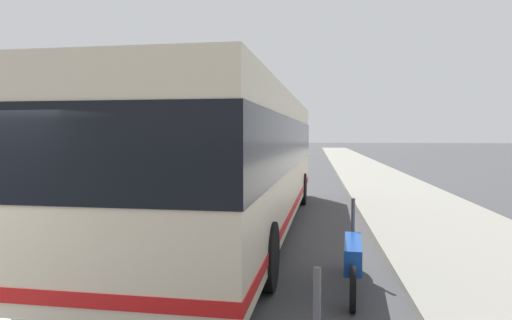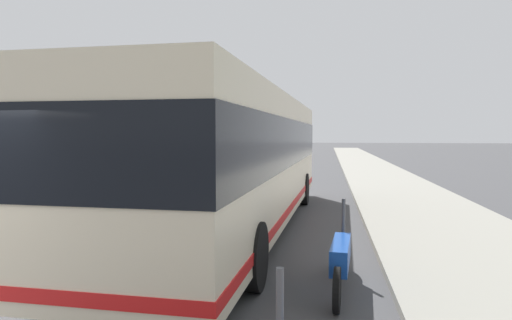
{
  "view_description": "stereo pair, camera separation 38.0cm",
  "coord_description": "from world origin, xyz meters",
  "px_view_note": "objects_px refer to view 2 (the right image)",
  "views": [
    {
      "loc": [
        -4.16,
        -3.72,
        2.26
      ],
      "look_at": [
        7.95,
        -2.15,
        1.54
      ],
      "focal_mm": 31.27,
      "sensor_mm": 36.0,
      "label": 1
    },
    {
      "loc": [
        -4.1,
        -4.1,
        2.26
      ],
      "look_at": [
        7.95,
        -2.15,
        1.54
      ],
      "focal_mm": 31.27,
      "sensor_mm": 36.0,
      "label": 2
    }
  ],
  "objects_px": {
    "car_ahead_same_lane": "(215,160)",
    "car_behind_bus": "(284,145)",
    "car_side_street": "(275,148)",
    "motorcycle_mid_row": "(341,259)",
    "coach_bus": "(237,155)",
    "car_oncoming": "(266,149)"
  },
  "relations": [
    {
      "from": "car_ahead_same_lane",
      "to": "car_behind_bus",
      "type": "relative_size",
      "value": 0.97
    },
    {
      "from": "car_ahead_same_lane",
      "to": "car_side_street",
      "type": "height_order",
      "value": "car_side_street"
    },
    {
      "from": "motorcycle_mid_row",
      "to": "car_side_street",
      "type": "xyz_separation_m",
      "value": [
        42.79,
        5.94,
        0.26
      ]
    },
    {
      "from": "coach_bus",
      "to": "car_behind_bus",
      "type": "distance_m",
      "value": 48.82
    },
    {
      "from": "coach_bus",
      "to": "car_behind_bus",
      "type": "height_order",
      "value": "coach_bus"
    },
    {
      "from": "car_oncoming",
      "to": "car_side_street",
      "type": "bearing_deg",
      "value": 172.44
    },
    {
      "from": "coach_bus",
      "to": "car_side_street",
      "type": "xyz_separation_m",
      "value": [
        38.98,
        3.65,
        -1.04
      ]
    },
    {
      "from": "car_oncoming",
      "to": "car_ahead_same_lane",
      "type": "xyz_separation_m",
      "value": [
        -19.02,
        0.35,
        0.01
      ]
    },
    {
      "from": "car_oncoming",
      "to": "car_behind_bus",
      "type": "height_order",
      "value": "car_behind_bus"
    },
    {
      "from": "coach_bus",
      "to": "motorcycle_mid_row",
      "type": "xyz_separation_m",
      "value": [
        -3.81,
        -2.3,
        -1.3
      ]
    },
    {
      "from": "motorcycle_mid_row",
      "to": "car_oncoming",
      "type": "relative_size",
      "value": 0.48
    },
    {
      "from": "motorcycle_mid_row",
      "to": "car_ahead_same_lane",
      "type": "height_order",
      "value": "car_ahead_same_lane"
    },
    {
      "from": "coach_bus",
      "to": "car_ahead_same_lane",
      "type": "distance_m",
      "value": 15.41
    },
    {
      "from": "car_oncoming",
      "to": "motorcycle_mid_row",
      "type": "bearing_deg",
      "value": 5.85
    },
    {
      "from": "car_side_street",
      "to": "car_behind_bus",
      "type": "xyz_separation_m",
      "value": [
        9.69,
        -0.07,
        -0.01
      ]
    },
    {
      "from": "car_oncoming",
      "to": "car_behind_bus",
      "type": "distance_m",
      "value": 14.91
    },
    {
      "from": "motorcycle_mid_row",
      "to": "car_ahead_same_lane",
      "type": "bearing_deg",
      "value": 24.48
    },
    {
      "from": "coach_bus",
      "to": "motorcycle_mid_row",
      "type": "relative_size",
      "value": 5.69
    },
    {
      "from": "motorcycle_mid_row",
      "to": "car_side_street",
      "type": "distance_m",
      "value": 43.21
    },
    {
      "from": "motorcycle_mid_row",
      "to": "car_ahead_same_lane",
      "type": "relative_size",
      "value": 0.55
    },
    {
      "from": "car_oncoming",
      "to": "car_ahead_same_lane",
      "type": "height_order",
      "value": "car_ahead_same_lane"
    },
    {
      "from": "coach_bus",
      "to": "motorcycle_mid_row",
      "type": "bearing_deg",
      "value": -146.78
    }
  ]
}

